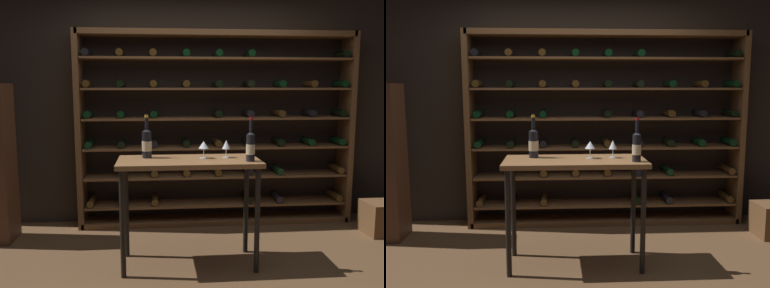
{
  "view_description": "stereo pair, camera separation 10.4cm",
  "coord_description": "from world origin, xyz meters",
  "views": [
    {
      "loc": [
        -0.32,
        -3.01,
        1.54
      ],
      "look_at": [
        -0.02,
        0.32,
        1.07
      ],
      "focal_mm": 38.25,
      "sensor_mm": 36.0,
      "label": 1
    },
    {
      "loc": [
        -0.21,
        -3.02,
        1.54
      ],
      "look_at": [
        -0.02,
        0.32,
        1.07
      ],
      "focal_mm": 38.25,
      "sensor_mm": 36.0,
      "label": 2
    }
  ],
  "objects": [
    {
      "name": "wine_glass_stemmed_left",
      "position": [
        0.29,
        0.45,
        1.04
      ],
      "size": [
        0.07,
        0.07,
        0.15
      ],
      "color": "silver",
      "rests_on": "tasting_table"
    },
    {
      "name": "wine_bottle_black_capsule",
      "position": [
        -0.4,
        0.5,
        1.06
      ],
      "size": [
        0.09,
        0.09,
        0.37
      ],
      "color": "black",
      "rests_on": "tasting_table"
    },
    {
      "name": "wine_bottle_green_slim",
      "position": [
        0.46,
        0.25,
        1.06
      ],
      "size": [
        0.07,
        0.07,
        0.36
      ],
      "color": "black",
      "rests_on": "tasting_table"
    },
    {
      "name": "back_wall",
      "position": [
        0.0,
        1.69,
        1.31
      ],
      "size": [
        5.18,
        0.1,
        2.61
      ],
      "primitive_type": "cube",
      "color": "black",
      "rests_on": "ground"
    },
    {
      "name": "wine_rack",
      "position": [
        0.35,
        1.48,
        1.07
      ],
      "size": [
        3.06,
        0.32,
        2.14
      ],
      "color": "brown",
      "rests_on": "ground"
    },
    {
      "name": "tasting_table",
      "position": [
        -0.04,
        0.38,
        0.81
      ],
      "size": [
        1.2,
        0.52,
        0.93
      ],
      "color": "brown",
      "rests_on": "ground"
    },
    {
      "name": "wine_glass_stemmed_center",
      "position": [
        0.09,
        0.43,
        1.04
      ],
      "size": [
        0.09,
        0.09,
        0.15
      ],
      "color": "silver",
      "rests_on": "tasting_table"
    },
    {
      "name": "ground_plane",
      "position": [
        0.0,
        0.0,
        0.0
      ],
      "size": [
        9.38,
        9.38,
        0.0
      ],
      "primitive_type": "plane",
      "color": "brown"
    }
  ]
}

